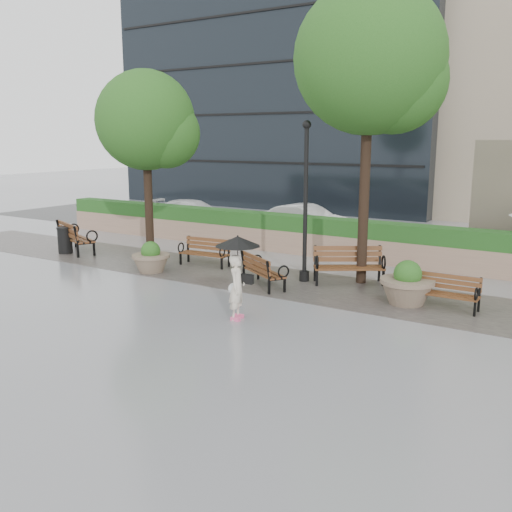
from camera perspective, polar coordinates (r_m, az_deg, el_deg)
The scene contains 18 objects.
ground at distance 14.49m, azimuth -6.26°, elevation -4.62°, with size 100.00×100.00×0.00m, color gray.
cobble_strip at distance 16.86m, azimuth 0.09°, elevation -2.20°, with size 28.00×3.20×0.01m, color #383330.
hedge_wall at distance 20.15m, azimuth 6.17°, elevation 1.95°, with size 24.00×0.80×1.35m.
asphalt_street at distance 23.87m, azimuth 10.39°, elevation 1.74°, with size 40.00×7.00×0.00m, color black.
bench_0 at distance 21.54m, azimuth -17.53°, elevation 1.19°, with size 2.19×1.52×1.10m.
bench_1 at distance 18.48m, azimuth -5.16°, elevation -0.19°, with size 1.69×0.80×0.88m.
bench_2 at distance 15.82m, azimuth 0.71°, elevation -2.15°, with size 1.76×1.44×0.90m.
bench_3 at distance 16.34m, azimuth 9.24°, elevation -1.70°, with size 2.05×1.69×1.05m.
bench_4 at distance 14.49m, azimuth 18.38°, elevation -4.15°, with size 1.56×0.62×0.83m.
planter_left at distance 17.81m, azimuth -10.46°, elevation -0.41°, with size 1.15×1.15×0.96m.
planter_right at distance 14.62m, azimuth 14.86°, elevation -3.03°, with size 1.33×1.33×1.12m.
trash_bin at distance 21.49m, azimuth -18.56°, elevation 1.44°, with size 0.54×0.54×0.90m, color black.
lamppost at distance 16.17m, azimuth 4.95°, elevation 4.41°, with size 0.28×0.28×4.54m.
tree_0 at distance 19.85m, azimuth -10.49°, elevation 12.84°, with size 3.42×3.32×6.30m.
tree_1 at distance 16.21m, azimuth 11.89°, elevation 18.24°, with size 4.02×4.02×8.14m.
car_left at distance 26.45m, azimuth -6.24°, elevation 4.21°, with size 1.77×4.35×1.26m, color white.
car_right at distance 24.08m, azimuth 5.06°, elevation 3.56°, with size 1.39×3.99×1.32m, color white.
pedestrian at distance 12.84m, azimuth -1.88°, elevation -1.34°, with size 1.04×1.04×1.91m.
Camera 1 is at (8.72, -10.84, 4.06)m, focal length 40.00 mm.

